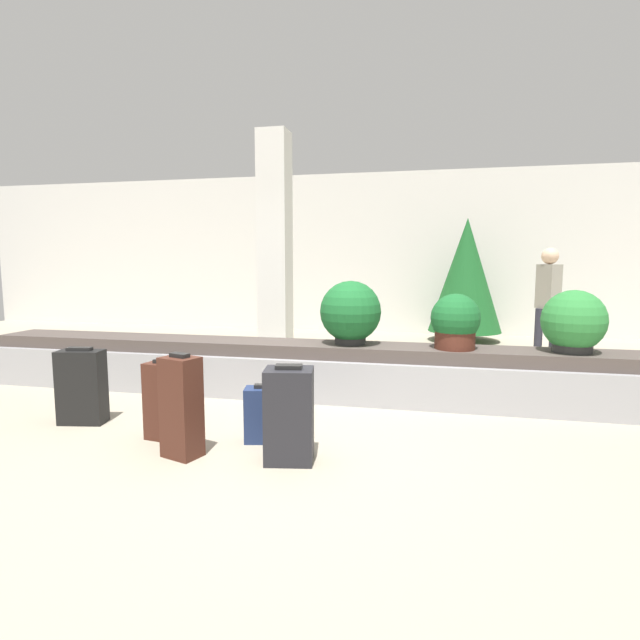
% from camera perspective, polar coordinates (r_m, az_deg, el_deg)
% --- Properties ---
extents(ground_plane, '(18.00, 18.00, 0.00)m').
position_cam_1_polar(ground_plane, '(4.26, -3.96, -13.26)').
color(ground_plane, '#9E937F').
extents(back_wall, '(18.00, 0.06, 3.20)m').
position_cam_1_polar(back_wall, '(10.24, 6.11, 7.57)').
color(back_wall, silver).
rests_on(back_wall, ground_plane).
extents(carousel, '(8.03, 0.70, 0.58)m').
position_cam_1_polar(carousel, '(5.42, 0.00, -5.82)').
color(carousel, '#9E9EA3').
rests_on(carousel, ground_plane).
extents(pillar, '(0.40, 0.40, 3.20)m').
position_cam_1_polar(pillar, '(6.99, -5.16, 7.94)').
color(pillar, silver).
rests_on(pillar, ground_plane).
extents(suitcase_0, '(0.38, 0.26, 0.47)m').
position_cam_1_polar(suitcase_0, '(4.13, -6.14, -10.66)').
color(suitcase_0, navy).
rests_on(suitcase_0, ground_plane).
extents(suitcase_1, '(0.35, 0.22, 0.66)m').
position_cam_1_polar(suitcase_1, '(4.31, -17.25, -8.85)').
color(suitcase_1, '#472319').
rests_on(suitcase_1, ground_plane).
extents(suitcase_2, '(0.32, 0.28, 0.78)m').
position_cam_1_polar(suitcase_2, '(3.89, -15.57, -9.54)').
color(suitcase_2, '#472319').
rests_on(suitcase_2, ground_plane).
extents(suitcase_3, '(0.42, 0.27, 0.69)m').
position_cam_1_polar(suitcase_3, '(4.99, -25.58, -6.89)').
color(suitcase_3, black).
rests_on(suitcase_3, ground_plane).
extents(suitcase_4, '(0.39, 0.33, 0.72)m').
position_cam_1_polar(suitcase_4, '(3.68, -3.55, -10.78)').
color(suitcase_4, '#232328').
rests_on(suitcase_4, ground_plane).
extents(potted_plant_0, '(0.65, 0.65, 0.67)m').
position_cam_1_polar(potted_plant_0, '(5.27, 3.51, 0.81)').
color(potted_plant_0, '#2D2D2D').
rests_on(potted_plant_0, carousel).
extents(potted_plant_1, '(0.49, 0.49, 0.56)m').
position_cam_1_polar(potted_plant_1, '(5.16, 15.21, -0.25)').
color(potted_plant_1, '#4C2319').
rests_on(potted_plant_1, carousel).
extents(potted_plant_2, '(0.59, 0.59, 0.60)m').
position_cam_1_polar(potted_plant_2, '(5.37, 26.99, -0.28)').
color(potted_plant_2, '#2D2D2D').
rests_on(potted_plant_2, carousel).
extents(traveler_0, '(0.31, 0.37, 1.64)m').
position_cam_1_polar(traveler_0, '(7.71, 24.60, 2.57)').
color(traveler_0, '#282833').
rests_on(traveler_0, ground_plane).
extents(decorated_tree, '(1.30, 1.30, 2.22)m').
position_cam_1_polar(decorated_tree, '(9.39, 16.35, 4.94)').
color(decorated_tree, '#4C331E').
rests_on(decorated_tree, ground_plane).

